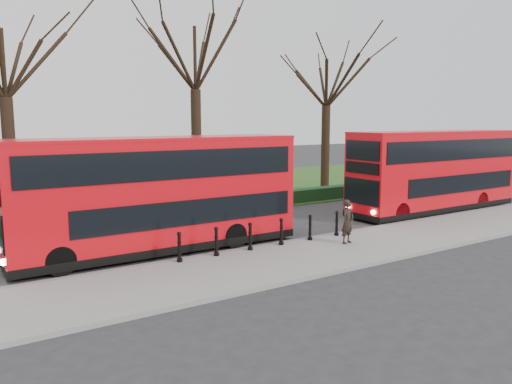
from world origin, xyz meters
TOP-DOWN VIEW (x-y plane):
  - ground at (0.00, 0.00)m, footprint 120.00×120.00m
  - pavement at (0.00, -3.00)m, footprint 60.00×4.00m
  - kerb at (0.00, -1.00)m, footprint 60.00×0.25m
  - grass_verge at (0.00, 15.00)m, footprint 60.00×18.00m
  - hedge at (0.00, 6.80)m, footprint 60.00×0.90m
  - yellow_line_outer at (0.00, -0.70)m, footprint 60.00×0.10m
  - yellow_line_inner at (0.00, -0.50)m, footprint 60.00×0.10m
  - tree_left at (-8.00, 10.00)m, footprint 7.01×7.01m
  - tree_mid at (2.00, 10.00)m, footprint 7.81×7.81m
  - tree_right at (12.00, 10.00)m, footprint 6.88×6.88m
  - bollard_row at (-0.72, -1.35)m, footprint 7.32×0.15m
  - bus_lead at (-4.13, 0.84)m, footprint 10.89×2.50m
  - bus_rear at (11.57, 0.51)m, footprint 10.97×2.52m
  - pedestrian at (2.32, -2.57)m, footprint 0.72×0.56m

SIDE VIEW (x-z plane):
  - ground at x=0.00m, z-range 0.00..0.00m
  - yellow_line_outer at x=0.00m, z-range 0.00..0.01m
  - yellow_line_inner at x=0.00m, z-range 0.00..0.01m
  - grass_verge at x=0.00m, z-range 0.00..0.06m
  - pavement at x=0.00m, z-range 0.00..0.15m
  - kerb at x=0.00m, z-range -0.01..0.15m
  - hedge at x=0.00m, z-range 0.00..0.80m
  - bollard_row at x=-0.72m, z-range 0.15..1.15m
  - pedestrian at x=2.32m, z-range 0.15..1.89m
  - bus_lead at x=-4.13m, z-range 0.02..4.35m
  - bus_rear at x=11.57m, z-range 0.02..4.38m
  - tree_right at x=12.00m, z-range 2.44..13.19m
  - tree_left at x=-8.00m, z-range 2.48..13.44m
  - tree_mid at x=2.00m, z-range 2.77..14.97m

